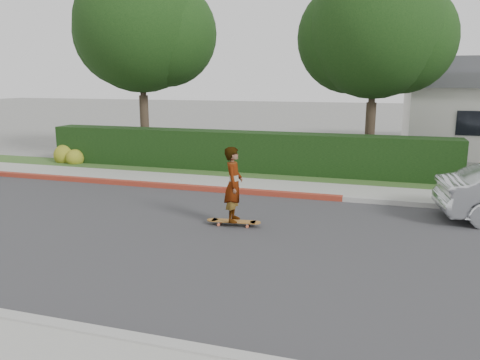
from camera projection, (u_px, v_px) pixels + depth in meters
The scene contains 13 objects.
ground at pixel (276, 247), 9.59m from camera, with size 120.00×120.00×0.00m, color slate.
road at pixel (276, 247), 9.59m from camera, with size 60.00×8.00×0.01m, color #2D2D30.
curb_near at pixel (202, 353), 5.74m from camera, with size 60.00×0.20×0.15m, color #9E9E99.
curb_far at pixel (307, 196), 13.40m from camera, with size 60.00×0.20×0.15m, color #9E9E99.
curb_red_section at pixel (150, 185), 14.83m from camera, with size 12.00×0.21×0.15m, color maroon.
sidewalk_far at pixel (312, 190), 14.25m from camera, with size 60.00×1.60×0.12m, color gray.
planting_strip at pixel (319, 179), 15.74m from camera, with size 60.00×1.60×0.10m, color #2D4C1E.
hedge at pixel (239, 152), 17.01m from camera, with size 15.00×1.00×1.50m, color black.
flowering_shrub at pixel (68, 156), 18.67m from camera, with size 1.40×1.00×0.90m.
tree_left at pixel (143, 30), 18.73m from camera, with size 5.99×5.21×8.00m.
tree_center at pixel (375, 35), 16.70m from camera, with size 5.66×4.84×7.44m.
skateboard at pixel (234, 221), 10.91m from camera, with size 1.29×0.37×0.12m.
skateboarder at pixel (234, 184), 10.72m from camera, with size 0.63×0.42×1.74m, color white.
Camera 1 is at (1.96, -8.89, 3.38)m, focal length 35.00 mm.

